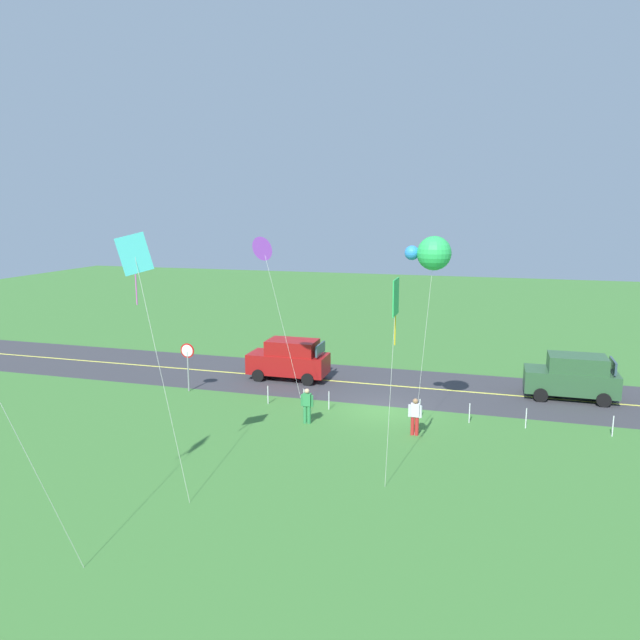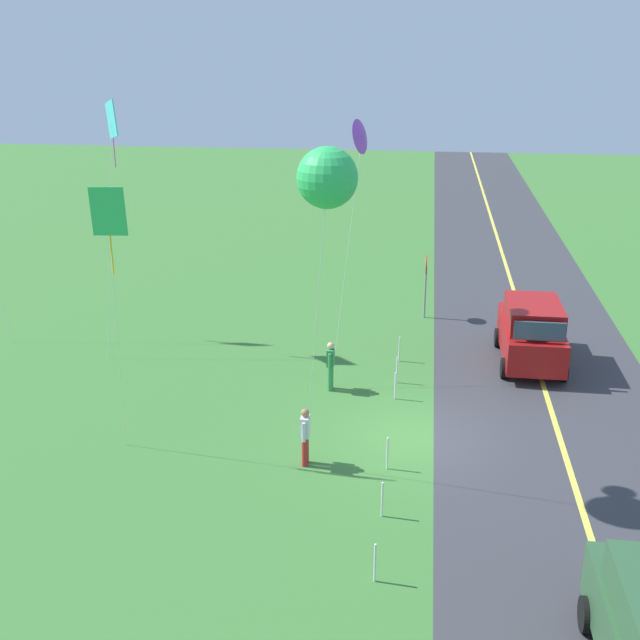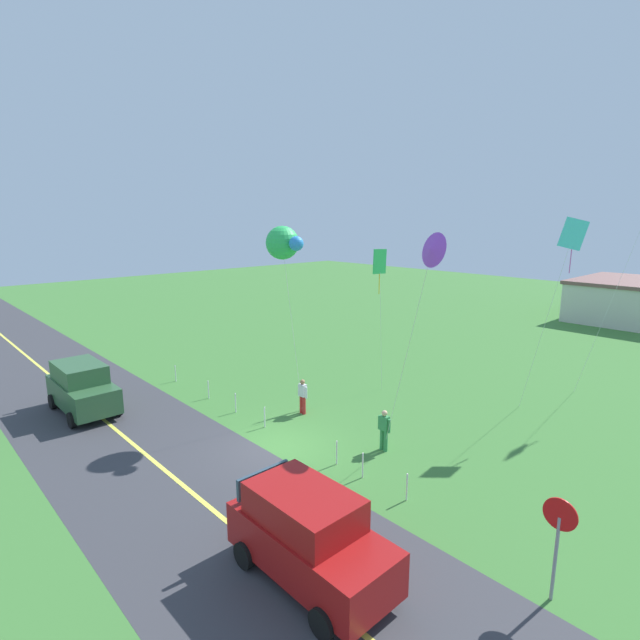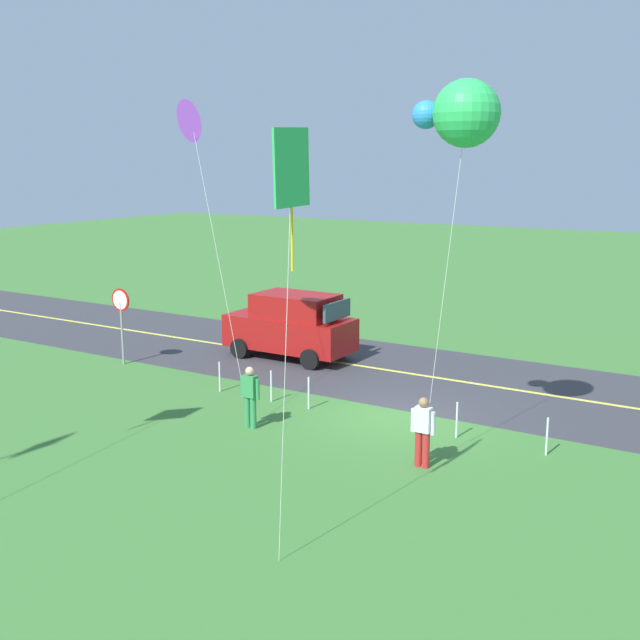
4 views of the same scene
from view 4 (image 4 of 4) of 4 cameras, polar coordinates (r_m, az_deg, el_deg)
The scene contains 15 objects.
ground_plane at distance 20.79m, azimuth 5.89°, elevation -7.23°, with size 120.00×120.00×0.10m, color #3D7533.
asphalt_road at distance 24.28m, azimuth 10.01°, elevation -4.43°, with size 120.00×7.00×0.00m, color #38383D.
road_centre_stripe at distance 24.28m, azimuth 10.01°, elevation -4.42°, with size 120.00×0.16×0.00m, color #E5E04C.
car_suv_foreground at distance 26.43m, azimuth -2.11°, elevation -0.37°, with size 4.40×2.12×2.24m.
stop_sign at distance 26.30m, azimuth -14.45°, elevation 0.64°, with size 0.76×0.08×2.56m.
person_adult_near at distance 19.65m, azimuth -5.17°, elevation -5.53°, with size 0.58×0.22×1.60m.
person_adult_companion at distance 17.30m, azimuth 7.58°, elevation -8.01°, with size 0.58×0.22×1.60m.
kite_red_low at distance 20.72m, azimuth -9.44°, elevation 14.25°, with size 2.81×1.04×8.23m.
kite_blue_mid at distance 16.73m, azimuth 10.52°, elevation 14.73°, with size 1.90×1.40×8.31m.
kite_pink_drift at distance 12.08m, azimuth -2.12°, elevation 10.63°, with size 0.24×0.94×7.17m.
fence_post_2 at distance 18.69m, azimuth 16.38°, elevation -8.23°, with size 0.05×0.05×0.90m, color silver.
fence_post_3 at distance 19.32m, azimuth 10.04°, elevation -7.27°, with size 0.05×0.05×0.90m, color silver.
fence_post_4 at distance 21.16m, azimuth -0.84°, elevation -5.40°, with size 0.05×0.05×0.90m, color silver.
fence_post_5 at distance 21.82m, azimuth -3.61°, elevation -4.89°, with size 0.05×0.05×0.90m, color silver.
fence_post_6 at distance 22.90m, azimuth -7.40°, elevation -4.17°, with size 0.05×0.05×0.90m, color silver.
Camera 4 is at (-8.43, 17.78, 6.65)m, focal length 43.45 mm.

